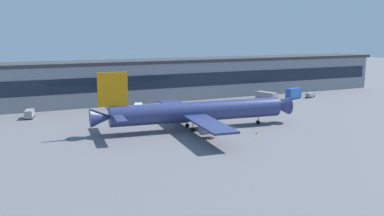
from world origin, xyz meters
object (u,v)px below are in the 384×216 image
at_px(baggage_tug, 167,105).
at_px(traffic_cone_0, 212,138).
at_px(pushback_tractor, 138,106).
at_px(traffic_cone_1, 257,133).
at_px(airliner, 195,112).
at_px(follow_me_car, 310,95).
at_px(fuel_truck, 266,96).
at_px(catering_truck, 294,93).
at_px(crew_van, 29,114).

xyz_separation_m(baggage_tug, traffic_cone_0, (-6.18, -44.94, -0.73)).
relative_size(pushback_tractor, traffic_cone_1, 8.68).
bearing_deg(airliner, follow_me_car, 25.38).
distance_m(pushback_tractor, baggage_tug, 9.56).
distance_m(follow_me_car, traffic_cone_1, 68.34).
bearing_deg(traffic_cone_0, pushback_tractor, 93.82).
distance_m(fuel_truck, traffic_cone_0, 62.68).
distance_m(fuel_truck, catering_truck, 12.54).
xyz_separation_m(pushback_tractor, baggage_tug, (9.32, -2.15, 0.04)).
relative_size(fuel_truck, follow_me_car, 1.85).
distance_m(airliner, catering_truck, 64.85).
height_order(baggage_tug, fuel_truck, fuel_truck).
bearing_deg(baggage_tug, follow_me_car, -2.36).
relative_size(pushback_tractor, catering_truck, 0.70).
distance_m(fuel_truck, traffic_cone_1, 54.27).
relative_size(follow_me_car, traffic_cone_1, 7.72).
xyz_separation_m(follow_me_car, traffic_cone_1, (-53.42, -42.62, -0.78)).
height_order(fuel_truck, catering_truck, catering_truck).
xyz_separation_m(fuel_truck, follow_me_car, (20.62, -0.59, -0.79)).
distance_m(pushback_tractor, crew_van, 34.53).
relative_size(baggage_tug, crew_van, 0.73).
height_order(baggage_tug, crew_van, crew_van).
bearing_deg(catering_truck, traffic_cone_0, -143.77).
relative_size(airliner, follow_me_car, 11.62).
bearing_deg(follow_me_car, traffic_cone_0, -147.30).
bearing_deg(crew_van, traffic_cone_0, -50.35).
height_order(baggage_tug, follow_me_car, same).
bearing_deg(catering_truck, crew_van, 178.28).
distance_m(airliner, pushback_tractor, 35.92).
relative_size(airliner, traffic_cone_1, 89.65).
xyz_separation_m(crew_van, follow_me_car, (103.79, -2.94, -0.37)).
relative_size(fuel_truck, traffic_cone_1, 14.26).
bearing_deg(pushback_tractor, airliner, -83.15).
bearing_deg(catering_truck, follow_me_car, -0.50).
distance_m(crew_van, traffic_cone_1, 67.93).
xyz_separation_m(airliner, baggage_tug, (5.06, 33.33, -3.65)).
distance_m(crew_van, traffic_cone_0, 58.98).
bearing_deg(baggage_tug, crew_van, 179.39).
distance_m(baggage_tug, fuel_truck, 39.41).
bearing_deg(airliner, fuel_truck, 35.29).
relative_size(pushback_tractor, traffic_cone_0, 7.63).
height_order(follow_me_car, traffic_cone_0, follow_me_car).
relative_size(airliner, catering_truck, 7.27).
bearing_deg(traffic_cone_1, crew_van, 137.87).
xyz_separation_m(airliner, traffic_cone_1, (11.62, -11.77, -4.42)).
bearing_deg(traffic_cone_1, baggage_tug, 98.28).
bearing_deg(catering_truck, airliner, -151.49).
height_order(pushback_tractor, baggage_tug, baggage_tug).
bearing_deg(crew_van, follow_me_car, -1.62).
relative_size(airliner, crew_van, 9.98).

